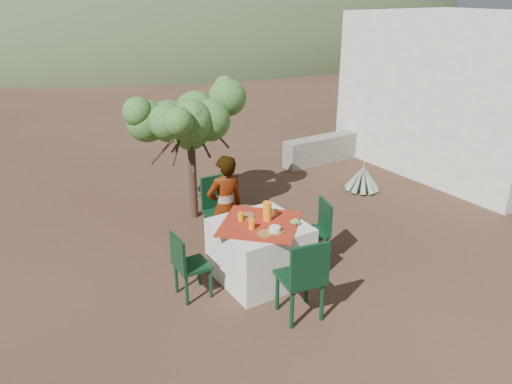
% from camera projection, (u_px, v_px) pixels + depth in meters
% --- Properties ---
extents(ground, '(160.00, 160.00, 0.00)m').
position_uv_depth(ground, '(296.00, 278.00, 6.37)').
color(ground, '#362218').
rests_on(ground, ground).
extents(table, '(1.30, 1.30, 0.76)m').
position_uv_depth(table, '(260.00, 251.00, 6.25)').
color(table, white).
rests_on(table, ground).
extents(chair_far, '(0.47, 0.47, 0.99)m').
position_uv_depth(chair_far, '(220.00, 207.00, 7.08)').
color(chair_far, black).
rests_on(chair_far, ground).
extents(chair_near, '(0.53, 0.53, 0.99)m').
position_uv_depth(chair_near, '(304.00, 276.00, 5.38)').
color(chair_near, black).
rests_on(chair_near, ground).
extents(chair_left, '(0.38, 0.38, 0.82)m').
position_uv_depth(chair_left, '(187.00, 263.00, 5.82)').
color(chair_left, black).
rests_on(chair_left, ground).
extents(chair_right, '(0.50, 0.50, 0.86)m').
position_uv_depth(chair_right, '(317.00, 228.00, 6.61)').
color(chair_right, black).
rests_on(chair_right, ground).
extents(person, '(0.54, 0.36, 1.44)m').
position_uv_depth(person, '(225.00, 207.00, 6.66)').
color(person, '#8C6651').
rests_on(person, ground).
extents(shrub_tree, '(1.62, 1.59, 1.91)m').
position_uv_depth(shrub_tree, '(192.00, 125.00, 7.58)').
color(shrub_tree, '#442C22').
rests_on(shrub_tree, ground).
extents(agave, '(0.63, 0.64, 0.67)m').
position_uv_depth(agave, '(363.00, 179.00, 9.03)').
color(agave, gray).
rests_on(agave, ground).
extents(guesthouse, '(3.20, 4.20, 3.00)m').
position_uv_depth(guesthouse, '(470.00, 92.00, 9.97)').
color(guesthouse, white).
rests_on(guesthouse, ground).
extents(stone_wall, '(2.60, 0.35, 0.55)m').
position_uv_depth(stone_wall, '(337.00, 146.00, 10.70)').
color(stone_wall, '#9C9488').
rests_on(stone_wall, ground).
extents(hill_near_right, '(48.00, 48.00, 20.00)m').
position_uv_depth(hill_near_right, '(150.00, 33.00, 40.43)').
color(hill_near_right, '#3C502D').
rests_on(hill_near_right, ground).
extents(hill_far_right, '(36.00, 36.00, 14.00)m').
position_uv_depth(hill_far_right, '(252.00, 20.00, 56.16)').
color(hill_far_right, gray).
rests_on(hill_far_right, ground).
extents(plate_far, '(0.23, 0.23, 0.01)m').
position_uv_depth(plate_far, '(246.00, 216.00, 6.29)').
color(plate_far, brown).
rests_on(plate_far, table).
extents(plate_near, '(0.20, 0.20, 0.01)m').
position_uv_depth(plate_near, '(266.00, 234.00, 5.84)').
color(plate_near, brown).
rests_on(plate_near, table).
extents(glass_far, '(0.07, 0.07, 0.11)m').
position_uv_depth(glass_far, '(241.00, 217.00, 6.15)').
color(glass_far, orange).
rests_on(glass_far, table).
extents(glass_near, '(0.07, 0.07, 0.12)m').
position_uv_depth(glass_near, '(252.00, 224.00, 5.95)').
color(glass_near, orange).
rests_on(glass_near, table).
extents(juice_pitcher, '(0.11, 0.11, 0.24)m').
position_uv_depth(juice_pitcher, '(267.00, 211.00, 6.15)').
color(juice_pitcher, orange).
rests_on(juice_pitcher, table).
extents(bowl_plate, '(0.21, 0.21, 0.01)m').
position_uv_depth(bowl_plate, '(275.00, 231.00, 5.89)').
color(bowl_plate, brown).
rests_on(bowl_plate, table).
extents(white_bowl, '(0.14, 0.14, 0.05)m').
position_uv_depth(white_bowl, '(275.00, 229.00, 5.88)').
color(white_bowl, white).
rests_on(white_bowl, bowl_plate).
extents(jar_left, '(0.05, 0.05, 0.09)m').
position_uv_depth(jar_left, '(276.00, 212.00, 6.30)').
color(jar_left, orange).
rests_on(jar_left, table).
extents(jar_right, '(0.06, 0.06, 0.10)m').
position_uv_depth(jar_right, '(266.00, 208.00, 6.41)').
color(jar_right, orange).
rests_on(jar_right, table).
extents(napkin_holder, '(0.07, 0.05, 0.09)m').
position_uv_depth(napkin_holder, '(272.00, 214.00, 6.26)').
color(napkin_holder, white).
rests_on(napkin_holder, table).
extents(fruit_cluster, '(0.12, 0.11, 0.06)m').
position_uv_depth(fruit_cluster, '(295.00, 222.00, 6.07)').
color(fruit_cluster, olive).
rests_on(fruit_cluster, table).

